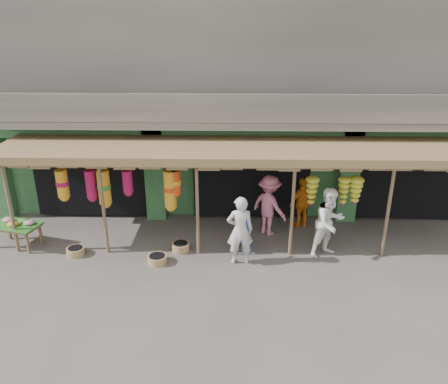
{
  "coord_description": "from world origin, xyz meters",
  "views": [
    {
      "loc": [
        -0.56,
        -10.68,
        6.06
      ],
      "look_at": [
        -0.82,
        1.0,
        1.34
      ],
      "focal_mm": 35.0,
      "sensor_mm": 36.0,
      "label": 1
    }
  ],
  "objects_px": {
    "person_right": "(329,223)",
    "flower_table": "(17,225)",
    "blue_chair": "(243,234)",
    "person_front": "(240,230)",
    "person_shopper": "(269,205)",
    "person_vendor": "(302,203)"
  },
  "relations": [
    {
      "from": "person_vendor",
      "to": "person_shopper",
      "type": "distance_m",
      "value": 1.16
    },
    {
      "from": "flower_table",
      "to": "person_front",
      "type": "relative_size",
      "value": 0.79
    },
    {
      "from": "person_right",
      "to": "flower_table",
      "type": "bearing_deg",
      "value": 147.06
    },
    {
      "from": "person_right",
      "to": "person_shopper",
      "type": "height_order",
      "value": "person_right"
    },
    {
      "from": "person_vendor",
      "to": "person_shopper",
      "type": "bearing_deg",
      "value": -3.75
    },
    {
      "from": "blue_chair",
      "to": "person_shopper",
      "type": "distance_m",
      "value": 1.35
    },
    {
      "from": "blue_chair",
      "to": "person_right",
      "type": "bearing_deg",
      "value": -7.38
    },
    {
      "from": "person_front",
      "to": "person_shopper",
      "type": "height_order",
      "value": "person_front"
    },
    {
      "from": "blue_chair",
      "to": "person_shopper",
      "type": "relative_size",
      "value": 0.48
    },
    {
      "from": "person_front",
      "to": "person_vendor",
      "type": "xyz_separation_m",
      "value": [
        1.92,
        2.17,
        -0.14
      ]
    },
    {
      "from": "flower_table",
      "to": "person_right",
      "type": "distance_m",
      "value": 8.6
    },
    {
      "from": "person_front",
      "to": "person_vendor",
      "type": "relative_size",
      "value": 1.18
    },
    {
      "from": "blue_chair",
      "to": "person_shopper",
      "type": "xyz_separation_m",
      "value": [
        0.77,
        1.03,
        0.43
      ]
    },
    {
      "from": "person_front",
      "to": "person_shopper",
      "type": "distance_m",
      "value": 1.89
    },
    {
      "from": "flower_table",
      "to": "person_vendor",
      "type": "bearing_deg",
      "value": 25.2
    },
    {
      "from": "person_front",
      "to": "person_vendor",
      "type": "distance_m",
      "value": 2.91
    },
    {
      "from": "flower_table",
      "to": "blue_chair",
      "type": "bearing_deg",
      "value": 14.37
    },
    {
      "from": "blue_chair",
      "to": "person_front",
      "type": "relative_size",
      "value": 0.46
    },
    {
      "from": "person_right",
      "to": "person_shopper",
      "type": "relative_size",
      "value": 1.07
    },
    {
      "from": "person_front",
      "to": "person_vendor",
      "type": "height_order",
      "value": "person_front"
    },
    {
      "from": "person_vendor",
      "to": "person_right",
      "type": "bearing_deg",
      "value": 75.6
    },
    {
      "from": "flower_table",
      "to": "person_shopper",
      "type": "height_order",
      "value": "person_shopper"
    }
  ]
}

